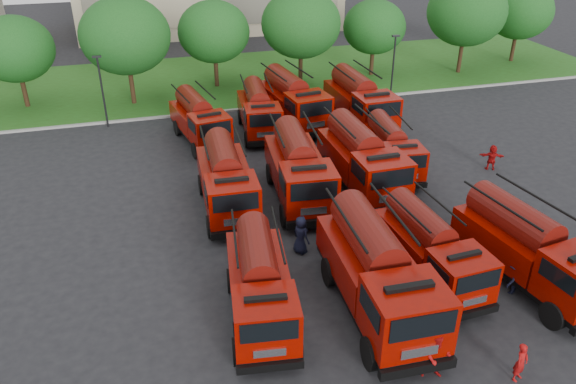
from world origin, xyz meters
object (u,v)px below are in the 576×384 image
object	(u,v)px
fire_truck_0	(260,284)
firefighter_3	(511,292)
fire_truck_4	(226,179)
fire_truck_10	(293,100)
fire_truck_9	(259,110)
fire_truck_7	(391,148)
firefighter_4	(301,252)
fire_truck_8	(199,120)
fire_truck_1	(377,272)
firefighter_2	(569,277)
firefighter_5	(490,169)
firefighter_1	(433,376)
fire_truck_3	(530,248)
firefighter_0	(517,378)
fire_truck_5	(299,168)
fire_truck_11	(360,101)
fire_truck_2	(431,248)
fire_truck_6	(362,159)

from	to	relation	value
fire_truck_0	firefighter_3	bearing A→B (deg)	-0.44
firefighter_3	fire_truck_4	bearing A→B (deg)	-74.09
fire_truck_10	fire_truck_9	bearing A→B (deg)	-171.16
fire_truck_7	firefighter_4	distance (m)	10.42
fire_truck_8	fire_truck_1	bearing A→B (deg)	-86.92
fire_truck_4	fire_truck_7	xyz separation A→B (m)	(10.23, 1.80, -0.22)
fire_truck_7	firefighter_3	world-z (taller)	fire_truck_7
fire_truck_1	firefighter_2	world-z (taller)	fire_truck_1
fire_truck_4	firefighter_5	bearing A→B (deg)	3.61
fire_truck_4	firefighter_3	world-z (taller)	fire_truck_4
firefighter_2	firefighter_1	bearing A→B (deg)	121.95
fire_truck_3	firefighter_5	distance (m)	11.31
fire_truck_1	firefighter_1	size ratio (longest dim) A/B	4.32
firefighter_0	fire_truck_0	bearing A→B (deg)	119.21
fire_truck_7	firefighter_3	xyz separation A→B (m)	(0.03, -12.15, -1.45)
fire_truck_4	fire_truck_5	xyz separation A→B (m)	(3.95, 0.04, 0.10)
fire_truck_5	firefighter_2	xyz separation A→B (m)	(9.42, -10.15, -1.78)
fire_truck_4	firefighter_2	distance (m)	16.85
fire_truck_3	fire_truck_7	xyz separation A→B (m)	(-1.00, 11.59, -0.24)
fire_truck_11	fire_truck_0	bearing A→B (deg)	-124.05
fire_truck_11	firefighter_0	world-z (taller)	fire_truck_11
fire_truck_1	fire_truck_11	size ratio (longest dim) A/B	1.03
firefighter_3	fire_truck_5	bearing A→B (deg)	-87.55
firefighter_3	firefighter_5	size ratio (longest dim) A/B	0.98
firefighter_2	fire_truck_1	bearing A→B (deg)	97.32
fire_truck_0	fire_truck_2	world-z (taller)	fire_truck_0
fire_truck_10	firefighter_2	xyz separation A→B (m)	(6.68, -20.74, -1.79)
firefighter_4	firefighter_5	size ratio (longest dim) A/B	1.21
fire_truck_8	firefighter_3	world-z (taller)	fire_truck_8
fire_truck_7	firefighter_5	bearing A→B (deg)	-8.45
fire_truck_3	firefighter_4	size ratio (longest dim) A/B	4.05
firefighter_2	firefighter_5	distance (m)	10.74
fire_truck_8	fire_truck_7	bearing A→B (deg)	-45.63
fire_truck_0	fire_truck_10	xyz separation A→B (m)	(6.96, 19.48, 0.24)
fire_truck_7	fire_truck_5	bearing A→B (deg)	-158.03
fire_truck_2	firefighter_5	size ratio (longest dim) A/B	4.26
fire_truck_0	fire_truck_10	size ratio (longest dim) A/B	0.87
fire_truck_5	fire_truck_9	bearing A→B (deg)	95.03
fire_truck_6	firefighter_2	distance (m)	11.93
fire_truck_2	fire_truck_9	distance (m)	18.53
fire_truck_4	fire_truck_1	bearing A→B (deg)	-63.73
firefighter_4	fire_truck_9	bearing A→B (deg)	-32.46
fire_truck_6	fire_truck_8	distance (m)	11.96
fire_truck_9	firefighter_2	world-z (taller)	fire_truck_9
fire_truck_9	firefighter_1	size ratio (longest dim) A/B	3.75
fire_truck_4	firefighter_4	world-z (taller)	fire_truck_4
fire_truck_3	firefighter_3	xyz separation A→B (m)	(-0.96, -0.57, -1.70)
fire_truck_6	firefighter_2	world-z (taller)	fire_truck_6
firefighter_0	firefighter_3	distance (m)	4.97
fire_truck_5	firefighter_5	size ratio (longest dim) A/B	5.07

